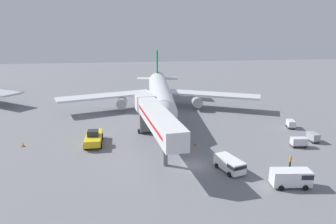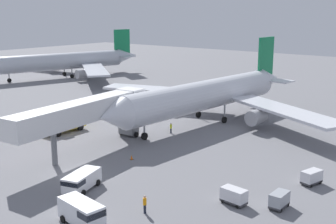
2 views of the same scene
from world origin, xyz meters
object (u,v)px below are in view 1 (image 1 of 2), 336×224
(baggage_cart_outer_right, at_px, (299,142))
(jet_bridge, at_px, (155,117))
(service_van_far_left, at_px, (230,164))
(baggage_cart_mid_center, at_px, (313,137))
(pushback_tug, at_px, (93,138))
(safety_cone_bravo, at_px, (23,145))
(ground_crew_worker_midground, at_px, (290,161))
(service_van_mid_right, at_px, (292,177))
(ground_crew_worker_foreground, at_px, (164,120))
(safety_cone_alpha, at_px, (195,143))
(airplane_at_gate, at_px, (160,92))
(baggage_cart_outer_left, at_px, (291,124))

(baggage_cart_outer_right, bearing_deg, jet_bridge, 173.26)
(service_van_far_left, distance_m, baggage_cart_mid_center, 20.31)
(baggage_cart_mid_center, xyz_separation_m, baggage_cart_outer_right, (-3.86, -1.93, 0.02))
(pushback_tug, relative_size, safety_cone_bravo, 9.39)
(jet_bridge, xyz_separation_m, ground_crew_worker_midground, (18.08, -9.70, -4.46))
(service_van_far_left, relative_size, service_van_mid_right, 1.04)
(jet_bridge, xyz_separation_m, service_van_mid_right, (15.29, -14.85, -4.15))
(service_van_far_left, xyz_separation_m, ground_crew_worker_foreground, (-5.94, 23.13, -0.22))
(safety_cone_alpha, bearing_deg, pushback_tug, 170.20)
(baggage_cart_mid_center, height_order, baggage_cart_outer_right, baggage_cart_outer_right)
(airplane_at_gate, height_order, baggage_cart_mid_center, airplane_at_gate)
(pushback_tug, distance_m, ground_crew_worker_foreground, 16.66)
(baggage_cart_outer_left, bearing_deg, pushback_tug, -175.15)
(service_van_far_left, distance_m, service_van_mid_right, 7.99)
(baggage_cart_outer_right, bearing_deg, service_van_mid_right, -124.63)
(jet_bridge, xyz_separation_m, safety_cone_bravo, (-21.79, 4.23, -5.04))
(pushback_tug, relative_size, service_van_mid_right, 1.38)
(service_van_far_left, distance_m, ground_crew_worker_foreground, 23.89)
(baggage_cart_outer_right, xyz_separation_m, safety_cone_alpha, (-16.82, 3.48, -0.60))
(pushback_tug, distance_m, service_van_mid_right, 31.48)
(safety_cone_alpha, relative_size, safety_cone_bravo, 0.79)
(service_van_mid_right, height_order, ground_crew_worker_foreground, service_van_mid_right)
(service_van_far_left, relative_size, safety_cone_alpha, 8.95)
(service_van_mid_right, distance_m, safety_cone_bravo, 41.70)
(baggage_cart_mid_center, distance_m, ground_crew_worker_foreground, 28.14)
(baggage_cart_outer_left, xyz_separation_m, safety_cone_alpha, (-20.97, -6.16, -0.58))
(jet_bridge, bearing_deg, safety_cone_alpha, 5.78)
(jet_bridge, relative_size, baggage_cart_outer_left, 9.01)
(service_van_far_left, distance_m, baggage_cart_outer_right, 15.99)
(baggage_cart_outer_left, distance_m, baggage_cart_mid_center, 7.71)
(jet_bridge, bearing_deg, airplane_at_gate, 81.21)
(safety_cone_bravo, bearing_deg, airplane_at_gate, 37.28)
(baggage_cart_mid_center, distance_m, safety_cone_bravo, 49.53)
(airplane_at_gate, height_order, service_van_mid_right, airplane_at_gate)
(pushback_tug, relative_size, baggage_cart_outer_right, 2.61)
(pushback_tug, distance_m, baggage_cart_mid_center, 37.95)
(jet_bridge, xyz_separation_m, baggage_cart_outer_right, (23.61, -2.79, -4.52))
(baggage_cart_mid_center, height_order, safety_cone_bravo, baggage_cart_mid_center)
(baggage_cart_outer_left, xyz_separation_m, baggage_cart_mid_center, (-0.28, -7.70, -0.00))
(service_van_mid_right, relative_size, safety_cone_alpha, 8.61)
(service_van_far_left, bearing_deg, baggage_cart_outer_right, 25.57)
(ground_crew_worker_foreground, bearing_deg, baggage_cart_outer_right, -38.56)
(service_van_far_left, relative_size, baggage_cart_outer_left, 1.97)
(ground_crew_worker_midground, bearing_deg, service_van_mid_right, -118.52)
(pushback_tug, xyz_separation_m, ground_crew_worker_foreground, (13.45, 9.82, -0.33))
(baggage_cart_outer_right, bearing_deg, ground_crew_worker_foreground, 141.44)
(ground_crew_worker_midground, bearing_deg, airplane_at_gate, 113.44)
(jet_bridge, relative_size, service_van_far_left, 4.57)
(baggage_cart_outer_left, bearing_deg, service_van_far_left, -138.31)
(service_van_mid_right, height_order, ground_crew_worker_midground, service_van_mid_right)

